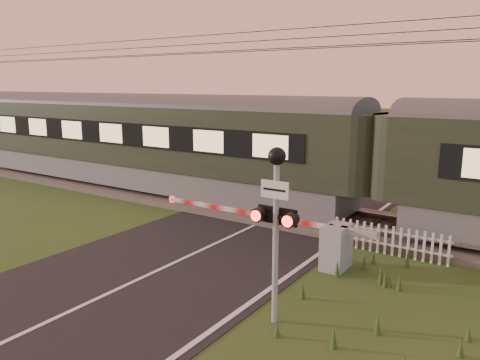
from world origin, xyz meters
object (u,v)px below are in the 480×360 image
Objects in this scene: train at (381,162)px; picket_fence at (389,240)px; crossing_signal at (276,204)px; boom_gate at (326,242)px.

train is 12.81× the size of picket_fence.
crossing_signal is (0.15, -6.63, 0.15)m from train.
crossing_signal is at bearing -88.73° from train.
train is 2.72m from picket_fence.
crossing_signal reaches higher than boom_gate.
train reaches higher than picket_fence.
picket_fence is at bearing 80.93° from crossing_signal.
boom_gate is 1.97m from picket_fence.
picket_fence is at bearing -64.54° from train.
crossing_signal reaches higher than picket_fence.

